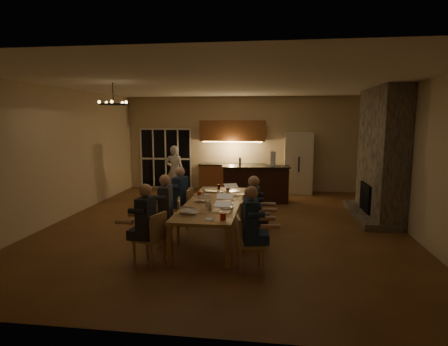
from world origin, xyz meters
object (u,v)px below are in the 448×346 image
Objects in this scene: redcup_near at (223,216)px; bar_blender at (273,159)px; plate_far at (239,195)px; person_right_near at (251,228)px; can_silver at (210,207)px; chair_left_far at (182,208)px; chandelier at (113,104)px; bar_island at (256,184)px; chair_left_mid at (169,221)px; laptop_d at (225,198)px; plate_near at (227,208)px; chair_right_near at (250,243)px; laptop_a at (190,207)px; chair_right_mid at (253,224)px; mug_back at (203,191)px; bar_bottle at (240,162)px; person_right_mid at (253,211)px; redcup_mid at (199,194)px; can_cola at (219,187)px; plate_left at (188,211)px; person_left_mid at (166,209)px; laptop_c at (202,195)px; laptop_f at (232,187)px; dining_table at (214,219)px; person_left_near at (146,224)px; laptop_b at (221,206)px; refrigerator at (298,163)px; chair_left_near at (149,238)px; laptop_e at (211,187)px; chair_right_far at (258,211)px; redcup_far at (228,187)px.

bar_blender reaches higher than redcup_near.
redcup_near reaches higher than plate_far.
can_silver is at bearing 35.47° from person_right_near.
chair_left_far is 1.49× the size of chandelier.
bar_island reaches higher than chair_left_mid.
laptop_d reaches higher than plate_near.
laptop_a is (-1.14, 0.64, 0.42)m from chair_right_near.
laptop_a reaches higher than chair_right_mid.
chandelier is at bearing -158.12° from mug_back.
mug_back is 2.72m from bar_bottle.
redcup_mid is at bearing 52.04° from person_right_mid.
chair_left_mid is 2.74m from chandelier.
chair_right_mid is 0.64× the size of person_right_near.
chair_left_far is 1.37m from laptop_d.
plate_left is (-0.24, -2.30, -0.05)m from can_cola.
person_right_near is (0.01, 0.04, 0.24)m from chair_right_near.
person_left_mid is 5.52× the size of plate_near.
laptop_c is 0.38m from redcup_mid.
laptop_f is 1.33× the size of bar_bottle.
redcup_mid reaches higher than dining_table.
person_left_near is 4.31× the size of laptop_f.
laptop_d reaches higher than chair_left_mid.
chair_left_far is (-0.84, 0.61, 0.07)m from dining_table.
dining_table is 1.00m from laptop_b.
chair_right_near is 1.67m from laptop_d.
refrigerator is at bearing 43.07° from laptop_f.
chair_right_near is 1.00× the size of chair_right_mid.
dining_table is 1.49m from redcup_near.
person_right_near is at bearing 108.57° from chair_left_near.
chair_right_mid is 1.28m from laptop_a.
bar_blender is (1.47, 4.42, 0.43)m from laptop_a.
chandelier is 4.96× the size of can_silver.
bar_bottle is at bearing 152.89° from chair_left_mid.
bar_blender reaches higher than laptop_f.
mug_back is at bearing 21.88° from chandelier.
person_left_mid reaches higher than laptop_e.
bar_blender is at bearing -7.22° from person_right_mid.
chair_right_far is 3.77× the size of plate_far.
laptop_b is at bearing 119.95° from person_right_mid.
redcup_mid is at bearing 127.62° from plate_near.
person_right_near reaches higher than redcup_mid.
person_right_near is at bearing 114.76° from laptop_c.
chair_right_far is 1.97m from laptop_a.
bar_island is 8.38× the size of plate_far.
bar_island is 2.16m from redcup_far.
refrigerator is 1.45× the size of person_left_near.
chandelier reaches higher than redcup_far.
chandelier reaches higher than bar_island.
person_left_near is at bearing -138.77° from laptop_b.
chair_right_near is 7.42× the size of redcup_far.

